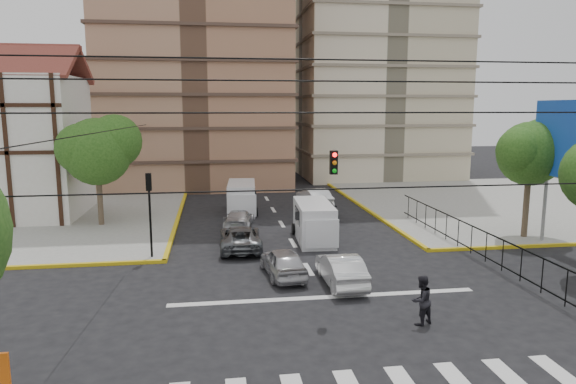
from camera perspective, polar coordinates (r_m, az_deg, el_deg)
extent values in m
plane|color=black|center=(20.88, 4.86, -12.75)|extent=(160.00, 160.00, 0.00)
cube|color=gray|center=(46.54, 23.62, -1.03)|extent=(26.00, 26.00, 0.15)
cube|color=silver|center=(21.96, 4.14, -11.58)|extent=(13.00, 0.40, 0.01)
cube|color=silver|center=(41.55, -28.79, 4.29)|extent=(10.00, 8.00, 10.00)
cube|color=maroon|center=(43.34, -28.53, 12.30)|extent=(10.80, 4.25, 2.65)
cylinder|color=slate|center=(33.34, 26.60, -1.47)|extent=(0.20, 0.20, 4.00)
cube|color=silver|center=(31.29, 29.22, 5.08)|extent=(0.25, 6.00, 4.00)
cube|color=blue|center=(31.17, 28.93, 5.09)|extent=(0.08, 6.20, 4.20)
cylinder|color=#473828|center=(33.86, 24.96, -1.05)|extent=(0.36, 0.36, 4.48)
sphere|color=#1E4915|center=(33.50, 25.31, 3.87)|extent=(3.80, 3.80, 3.80)
sphere|color=#1E4915|center=(34.24, 26.43, 4.85)|extent=(3.04, 3.04, 3.04)
sphere|color=#1E4915|center=(32.82, 24.51, 4.17)|extent=(2.85, 2.85, 2.85)
cylinder|color=#473828|center=(36.08, -20.18, -0.37)|extent=(0.36, 0.36, 4.20)
sphere|color=#1E4915|center=(35.74, -20.44, 4.22)|extent=(4.40, 4.40, 4.40)
sphere|color=#1E4915|center=(35.77, -18.67, 5.38)|extent=(3.52, 3.52, 3.52)
sphere|color=#1E4915|center=(35.62, -21.95, 4.47)|extent=(3.30, 3.30, 3.30)
cylinder|color=black|center=(27.48, -15.03, -3.46)|extent=(0.12, 0.12, 3.50)
cube|color=black|center=(27.09, -15.23, 1.09)|extent=(0.28, 0.22, 0.90)
sphere|color=#FF0C0C|center=(27.05, -15.26, 1.72)|extent=(0.17, 0.17, 0.17)
cube|color=black|center=(19.45, 5.10, 3.29)|extent=(0.28, 0.22, 0.90)
cylinder|color=black|center=(10.91, 16.06, 0.57)|extent=(18.00, 0.03, 0.03)
cube|color=silver|center=(30.63, 2.88, -3.30)|extent=(2.24, 5.04, 2.27)
cube|color=silver|center=(28.79, 3.64, -4.44)|extent=(1.94, 1.28, 1.58)
cube|color=black|center=(28.33, 3.79, -3.53)|extent=(1.83, 0.20, 0.89)
cylinder|color=black|center=(29.15, 1.65, -5.55)|extent=(0.25, 0.69, 0.69)
cylinder|color=black|center=(29.52, 5.26, -5.39)|extent=(0.25, 0.69, 0.69)
cylinder|color=black|center=(32.17, 0.68, -4.12)|extent=(0.25, 0.69, 0.69)
cylinder|color=black|center=(32.51, 3.96, -4.00)|extent=(0.25, 0.69, 0.69)
cube|color=silver|center=(38.76, -5.19, -0.63)|extent=(2.33, 5.09, 2.28)
cube|color=silver|center=(36.84, -5.01, -1.39)|extent=(1.96, 1.32, 1.59)
cube|color=black|center=(36.40, -4.99, -0.65)|extent=(1.84, 0.23, 0.89)
cylinder|color=black|center=(37.32, -6.48, -2.28)|extent=(0.25, 0.69, 0.69)
cylinder|color=black|center=(37.42, -3.59, -2.21)|extent=(0.25, 0.69, 0.69)
cylinder|color=black|center=(40.43, -6.63, -1.38)|extent=(0.25, 0.69, 0.69)
cylinder|color=black|center=(40.52, -3.96, -1.32)|extent=(0.25, 0.69, 0.69)
imported|color=#ABAAAF|center=(24.29, -0.55, -7.78)|extent=(2.03, 4.17, 1.37)
imported|color=silver|center=(23.34, 5.90, -8.51)|extent=(1.55, 4.28, 1.40)
imported|color=#5B5F63|center=(28.87, -5.30, -5.06)|extent=(2.33, 4.88, 1.34)
imported|color=#BBBCC0|center=(33.86, -5.49, -3.01)|extent=(2.35, 4.42, 1.22)
imported|color=black|center=(35.94, 4.13, -2.09)|extent=(2.39, 4.45, 1.44)
imported|color=white|center=(40.74, 2.94, -0.64)|extent=(2.28, 4.87, 1.54)
imported|color=black|center=(19.68, 14.60, -11.55)|extent=(1.11, 1.01, 1.84)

